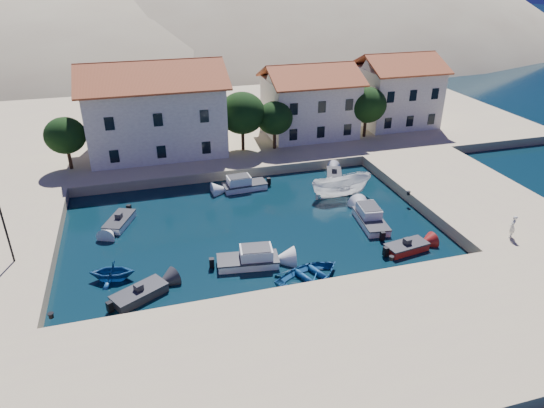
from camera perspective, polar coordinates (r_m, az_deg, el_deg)
The scene contains 22 objects.
ground at distance 32.49m, azimuth 1.67°, elevation -10.99°, with size 400.00×400.00×0.00m, color black.
quay_south at distance 27.90m, azimuth 5.57°, elevation -17.37°, with size 52.00×12.00×1.00m, color #CCBA8B.
quay_east at distance 48.71m, azimuth 21.53°, elevation 1.30°, with size 11.00×20.00×1.00m, color #CCBA8B.
quay_north at distance 66.14m, azimuth -6.72°, elevation 9.47°, with size 80.00×36.00×1.00m, color #CCBA8B.
hills at distance 156.90m, azimuth -4.96°, elevation 10.55°, with size 254.00×176.00×99.00m.
building_left at distance 54.31m, azimuth -13.63°, elevation 11.08°, with size 14.70×9.45×9.70m.
building_mid at distance 58.92m, azimuth 4.44°, elevation 12.21°, with size 10.50×8.40×8.30m.
building_right at distance 64.77m, azimuth 14.43°, elevation 13.03°, with size 9.45×8.40×8.80m.
trees at distance 53.60m, azimuth -1.91°, elevation 10.39°, with size 37.30×5.30×6.45m.
lamppost at distance 37.03m, azimuth -29.26°, elevation -1.02°, with size 0.35×0.25×6.22m.
bollards at distance 35.61m, azimuth 4.13°, elevation -5.08°, with size 29.36×9.56×0.30m.
motorboat_grey_sw at distance 33.48m, azimuth -15.32°, elevation -10.17°, with size 3.92×3.17×1.25m.
cabin_cruiser_south at distance 35.39m, azimuth -2.86°, elevation -6.54°, with size 4.66×2.48×1.60m.
rowboat_south at distance 34.21m, azimuth 4.39°, elevation -8.88°, with size 3.61×5.05×1.05m, color #194D89.
motorboat_red_se at distance 38.50m, azimuth 15.53°, elevation -4.93°, with size 3.52×1.99×1.25m.
cabin_cruiser_east at distance 41.45m, azimuth 11.56°, elevation -1.78°, with size 2.41×4.82×1.60m.
boat_east at distance 46.10m, azimuth 8.07°, elevation 0.89°, with size 2.20×5.85×2.26m, color white.
motorboat_white_ne at distance 49.98m, azimuth 7.31°, elevation 3.42°, with size 2.49×3.47×1.25m.
rowboat_west at distance 35.91m, azimuth -18.16°, elevation -8.40°, with size 2.66×3.09×1.63m, color #194D89.
motorboat_white_west at distance 42.63m, azimuth -17.50°, elevation -1.97°, with size 2.85×3.88×1.25m.
cabin_cruiser_north at distance 47.04m, azimuth -3.22°, elevation 2.30°, with size 4.29×2.03×1.60m.
pedestrian at distance 40.84m, azimuth 26.43°, elevation -2.41°, with size 0.66×0.43×1.82m, color white.
Camera 1 is at (-7.99, -24.46, 19.83)m, focal length 32.00 mm.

